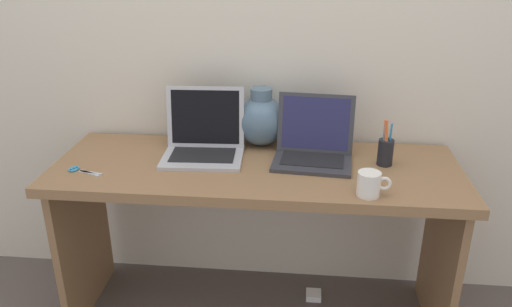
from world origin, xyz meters
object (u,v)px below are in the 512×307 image
at_px(green_vase, 261,120).
at_px(laptop_right, 314,143).
at_px(laptop_left, 204,138).
at_px(pen_cup, 385,151).
at_px(coffee_mug, 369,184).
at_px(power_brick, 314,295).
at_px(scissors, 80,170).

bearing_deg(green_vase, laptop_right, -31.39).
distance_m(laptop_right, green_vase, 0.27).
relative_size(laptop_left, laptop_right, 1.02).
bearing_deg(pen_cup, laptop_right, 173.08).
relative_size(laptop_right, green_vase, 1.31).
bearing_deg(coffee_mug, pen_cup, 71.62).
bearing_deg(power_brick, green_vase, 159.22).
distance_m(scissors, power_brick, 1.21).
xyz_separation_m(green_vase, power_brick, (0.26, -0.10, -0.83)).
bearing_deg(laptop_left, green_vase, 30.49).
relative_size(green_vase, scissors, 1.71).
distance_m(pen_cup, power_brick, 0.82).
distance_m(laptop_left, laptop_right, 0.45).
xyz_separation_m(laptop_right, green_vase, (-0.23, 0.14, 0.04)).
bearing_deg(laptop_right, laptop_left, 179.27).
height_order(laptop_right, coffee_mug, laptop_right).
bearing_deg(pen_cup, laptop_left, 176.89).
height_order(pen_cup, power_brick, pen_cup).
bearing_deg(laptop_left, laptop_right, -0.73).
height_order(laptop_right, pen_cup, laptop_right).
relative_size(laptop_left, pen_cup, 1.78).
bearing_deg(laptop_right, coffee_mug, -57.98).
xyz_separation_m(coffee_mug, power_brick, (-0.16, 0.34, -0.76)).
relative_size(laptop_left, scissors, 2.29).
distance_m(green_vase, power_brick, 0.88).
xyz_separation_m(green_vase, scissors, (-0.67, -0.35, -0.11)).
height_order(green_vase, pen_cup, green_vase).
bearing_deg(green_vase, pen_cup, -18.76).
distance_m(laptop_left, scissors, 0.50).
bearing_deg(green_vase, scissors, -152.47).
relative_size(laptop_right, coffee_mug, 2.79).
bearing_deg(power_brick, scissors, -164.89).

